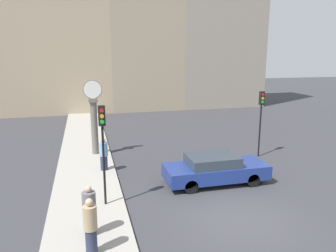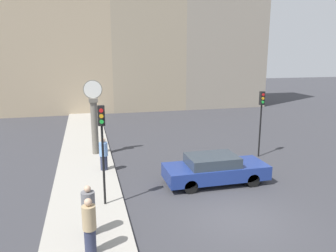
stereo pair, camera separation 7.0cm
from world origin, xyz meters
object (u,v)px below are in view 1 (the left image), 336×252
object	(u,v)px
sedan_car	(215,169)
pedestrian_blue_stripe	(104,154)
pedestrian_grey_jacket	(89,211)
traffic_light_far	(261,110)
pedestrian_tan_coat	(91,227)
traffic_light_near	(103,135)
street_clock	(94,119)

from	to	relation	value
sedan_car	pedestrian_blue_stripe	size ratio (longest dim) A/B	2.85
pedestrian_grey_jacket	traffic_light_far	bearing A→B (deg)	33.47
sedan_car	pedestrian_tan_coat	xyz separation A→B (m)	(-5.73, -4.42, 0.31)
pedestrian_tan_coat	pedestrian_grey_jacket	world-z (taller)	pedestrian_tan_coat
sedan_car	traffic_light_near	xyz separation A→B (m)	(-5.11, -1.21, 2.25)
street_clock	sedan_car	bearing A→B (deg)	-47.27
sedan_car	pedestrian_blue_stripe	xyz separation A→B (m)	(-4.91, 2.72, 0.26)
traffic_light_far	pedestrian_grey_jacket	bearing A→B (deg)	-146.53
pedestrian_blue_stripe	pedestrian_grey_jacket	distance (m)	6.13
traffic_light_far	pedestrian_blue_stripe	xyz separation A→B (m)	(-8.94, -0.39, -1.79)
sedan_car	traffic_light_far	bearing A→B (deg)	37.62
street_clock	pedestrian_grey_jacket	xyz separation A→B (m)	(-0.52, -8.99, -1.22)
traffic_light_far	pedestrian_grey_jacket	size ratio (longest dim) A/B	2.24
traffic_light_near	traffic_light_far	world-z (taller)	traffic_light_near
traffic_light_near	sedan_car	bearing A→B (deg)	13.37
pedestrian_tan_coat	pedestrian_grey_jacket	xyz separation A→B (m)	(-0.01, 1.07, -0.03)
pedestrian_tan_coat	traffic_light_far	bearing A→B (deg)	37.65
traffic_light_near	pedestrian_blue_stripe	bearing A→B (deg)	87.08
pedestrian_blue_stripe	traffic_light_far	bearing A→B (deg)	2.49
traffic_light_near	pedestrian_tan_coat	bearing A→B (deg)	-100.93
sedan_car	pedestrian_tan_coat	size ratio (longest dim) A/B	2.71
sedan_car	traffic_light_far	distance (m)	5.49
street_clock	pedestrian_tan_coat	distance (m)	10.15
pedestrian_blue_stripe	sedan_car	bearing A→B (deg)	-29.04
traffic_light_near	street_clock	bearing A→B (deg)	90.91
street_clock	pedestrian_grey_jacket	bearing A→B (deg)	-93.31
sedan_car	traffic_light_near	distance (m)	5.71
pedestrian_tan_coat	pedestrian_blue_stripe	world-z (taller)	pedestrian_tan_coat
sedan_car	pedestrian_tan_coat	bearing A→B (deg)	-142.33
sedan_car	traffic_light_far	xyz separation A→B (m)	(4.04, 3.11, 2.05)
sedan_car	pedestrian_grey_jacket	world-z (taller)	pedestrian_grey_jacket
traffic_light_near	street_clock	size ratio (longest dim) A/B	0.91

